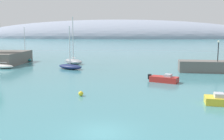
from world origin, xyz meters
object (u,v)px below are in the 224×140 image
sailboat_teal_end_of_line (25,59)px  harbor_lamp_post (218,48)px  sailboat_grey_mid_mooring (73,61)px  mooring_buoy_yellow (81,94)px  motorboat_red_foreground (164,79)px  sailboat_navy_near_shore (70,66)px

sailboat_teal_end_of_line → harbor_lamp_post: 43.79m
sailboat_grey_mid_mooring → mooring_buoy_yellow: bearing=-28.2°
sailboat_teal_end_of_line → motorboat_red_foreground: 39.61m
harbor_lamp_post → sailboat_grey_mid_mooring: bearing=157.4°
sailboat_teal_end_of_line → harbor_lamp_post: sailboat_teal_end_of_line is taller
motorboat_red_foreground → mooring_buoy_yellow: motorboat_red_foreground is taller
sailboat_grey_mid_mooring → motorboat_red_foreground: (17.39, -20.62, -0.19)m
sailboat_navy_near_shore → sailboat_teal_end_of_line: sailboat_navy_near_shore is taller
sailboat_navy_near_shore → sailboat_teal_end_of_line: bearing=169.2°
harbor_lamp_post → sailboat_teal_end_of_line: bearing=157.8°
sailboat_grey_mid_mooring → sailboat_teal_end_of_line: size_ratio=1.27×
motorboat_red_foreground → sailboat_navy_near_shore: bearing=168.7°
sailboat_teal_end_of_line → harbor_lamp_post: size_ratio=2.24×
sailboat_teal_end_of_line → harbor_lamp_post: (40.41, -16.45, 3.77)m
mooring_buoy_yellow → harbor_lamp_post: 27.63m
sailboat_teal_end_of_line → mooring_buoy_yellow: bearing=173.6°
motorboat_red_foreground → harbor_lamp_post: (10.17, 9.13, 3.81)m
sailboat_teal_end_of_line → sailboat_navy_near_shore: bearing=-170.1°
sailboat_navy_near_shore → mooring_buoy_yellow: sailboat_navy_near_shore is taller
sailboat_navy_near_shore → motorboat_red_foreground: bearing=-4.1°
sailboat_navy_near_shore → sailboat_teal_end_of_line: 19.32m
sailboat_grey_mid_mooring → harbor_lamp_post: 30.08m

